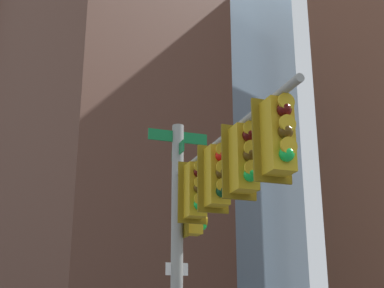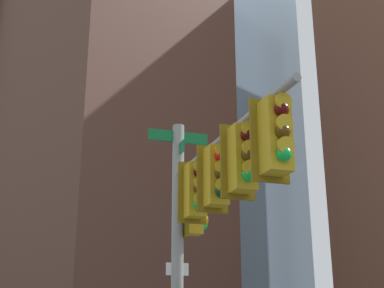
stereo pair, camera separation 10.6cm
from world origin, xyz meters
name	(u,v)px [view 1 (the left image)]	position (x,y,z in m)	size (l,w,h in m)	color
signal_pole_assembly	(206,209)	(1.24, -0.41, 4.15)	(4.84, 2.87, 6.21)	gray
building_brick_midblock	(77,100)	(-31.24, 17.74, 21.08)	(23.73, 14.69, 42.16)	brown
building_glass_tower	(118,8)	(-37.07, 26.19, 36.81)	(26.74, 30.96, 73.62)	#7A99B2
building_brick_farside	(22,97)	(-42.32, 18.13, 24.86)	(16.89, 17.16, 49.72)	#4C3328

